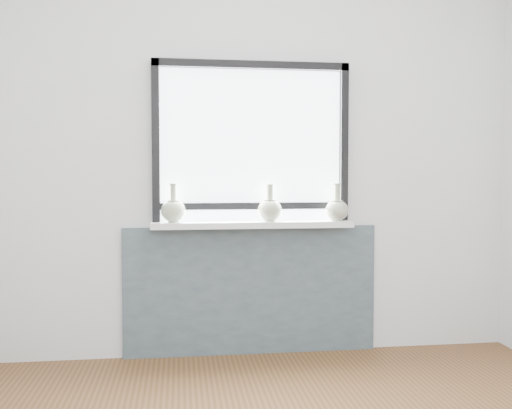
{
  "coord_description": "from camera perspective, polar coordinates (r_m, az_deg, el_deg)",
  "views": [
    {
      "loc": [
        -0.48,
        -1.98,
        1.2
      ],
      "look_at": [
        0.0,
        1.55,
        1.02
      ],
      "focal_mm": 40.0,
      "sensor_mm": 36.0,
      "label": 1
    }
  ],
  "objects": [
    {
      "name": "back_wall",
      "position": [
        3.82,
        -0.52,
        4.39
      ],
      "size": [
        3.6,
        0.02,
        2.6
      ],
      "primitive_type": "cube",
      "color": "silver",
      "rests_on": "ground"
    },
    {
      "name": "vase_a",
      "position": [
        3.71,
        -8.27,
        -0.51
      ],
      "size": [
        0.16,
        0.16,
        0.25
      ],
      "rotation": [
        0.0,
        0.0,
        0.17
      ],
      "color": "#B2BD9B",
      "rests_on": "windowsill"
    },
    {
      "name": "windowsill",
      "position": [
        3.74,
        -0.33,
        -2.02
      ],
      "size": [
        1.32,
        0.18,
        0.04
      ],
      "primitive_type": "cube",
      "color": "white",
      "rests_on": "apron_panel"
    },
    {
      "name": "vase_b",
      "position": [
        3.75,
        1.39,
        -0.43
      ],
      "size": [
        0.16,
        0.16,
        0.25
      ],
      "rotation": [
        0.0,
        0.0,
        0.03
      ],
      "color": "#B2BD9B",
      "rests_on": "windowsill"
    },
    {
      "name": "window",
      "position": [
        3.79,
        -0.45,
        6.54
      ],
      "size": [
        1.3,
        0.06,
        1.05
      ],
      "color": "black",
      "rests_on": "windowsill"
    },
    {
      "name": "apron_panel",
      "position": [
        3.87,
        -0.46,
        -8.58
      ],
      "size": [
        1.7,
        0.03,
        0.86
      ],
      "primitive_type": "cube",
      "color": "#4F606A",
      "rests_on": "ground"
    },
    {
      "name": "vase_c",
      "position": [
        3.82,
        8.08,
        -0.45
      ],
      "size": [
        0.15,
        0.15,
        0.25
      ],
      "rotation": [
        0.0,
        0.0,
        -0.22
      ],
      "color": "#B2BD9B",
      "rests_on": "windowsill"
    }
  ]
}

